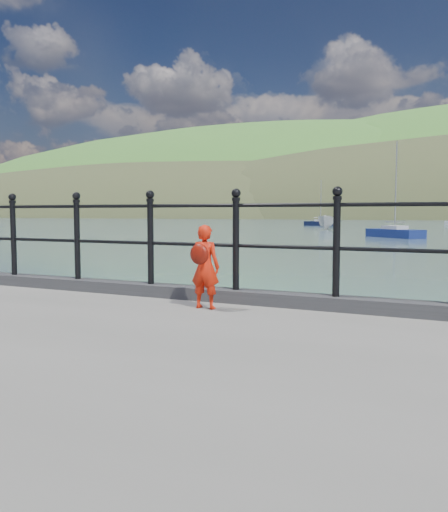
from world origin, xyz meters
The scene contains 7 objects.
ground centered at (0.00, 0.00, 0.00)m, with size 600.00×600.00×0.00m, color #2D4251.
kerb centered at (0.00, -0.15, 1.07)m, with size 60.00×0.30×0.15m, color #28282B.
railing centered at (0.00, -0.15, 1.82)m, with size 18.11×0.11×1.20m.
child centered at (0.47, -0.69, 1.48)m, with size 0.35×0.30×0.93m.
launch_white centered at (-14.24, 58.44, 0.90)m, with size 1.75×4.67×1.80m, color silver.
sailboat_port centered at (-3.64, 40.89, 0.34)m, with size 5.31×5.05×8.12m.
sailboat_left centered at (-20.66, 78.62, 0.34)m, with size 5.28×2.18×7.43m.
Camera 1 is at (3.26, -5.95, 2.06)m, focal length 38.00 mm.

